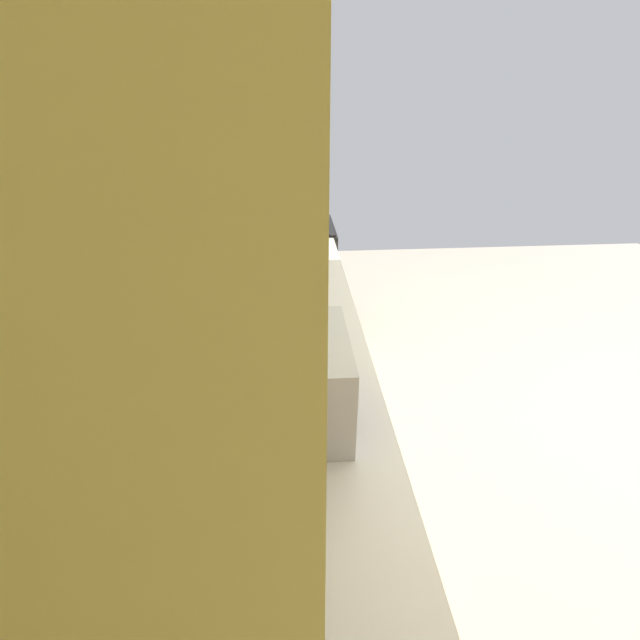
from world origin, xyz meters
The scene contains 8 objects.
ground_plane centered at (0.00, 0.00, 0.00)m, with size 6.97×6.97×0.00m, color beige.
wall_back centered at (0.00, 1.54, 1.33)m, with size 4.48×0.12×2.67m, color beige.
counter_run centered at (-0.42, 1.16, 0.45)m, with size 3.50×0.66×0.89m.
upper_cabinets centered at (-0.42, 1.32, 1.77)m, with size 2.68×0.32×0.61m.
oven_range centered at (1.64, 1.14, 0.46)m, with size 0.65×0.69×1.07m.
microwave centered at (-0.68, 1.18, 1.06)m, with size 0.45×0.40×0.33m.
bowl centered at (0.95, 1.12, 0.93)m, with size 0.18×0.18×0.06m.
kettle centered at (-0.11, 1.12, 0.96)m, with size 0.22×0.16×0.16m.
Camera 1 is at (-1.93, 1.18, 1.97)m, focal length 25.13 mm.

